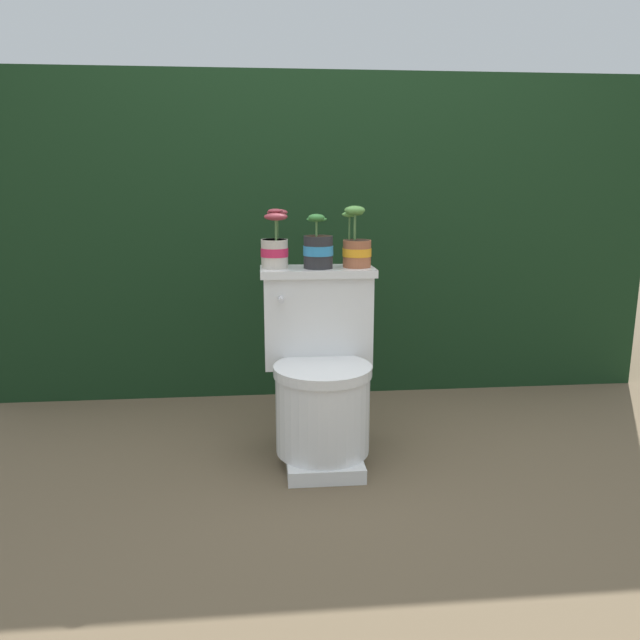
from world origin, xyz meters
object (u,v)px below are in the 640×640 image
(potted_plant_left, at_px, (275,247))
(potted_plant_middle, at_px, (356,247))
(potted_plant_midleft, at_px, (318,249))
(toilet, at_px, (321,376))

(potted_plant_left, relative_size, potted_plant_middle, 0.96)
(potted_plant_midleft, distance_m, potted_plant_middle, 0.15)
(potted_plant_middle, bearing_deg, toilet, -138.89)
(potted_plant_left, xyz_separation_m, potted_plant_middle, (0.31, 0.00, -0.01))
(potted_plant_left, relative_size, potted_plant_midleft, 1.09)
(toilet, bearing_deg, potted_plant_left, 140.91)
(potted_plant_left, bearing_deg, potted_plant_middle, 0.04)
(toilet, distance_m, potted_plant_middle, 0.51)
(toilet, xyz_separation_m, potted_plant_left, (-0.16, 0.13, 0.47))
(toilet, distance_m, potted_plant_midleft, 0.48)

